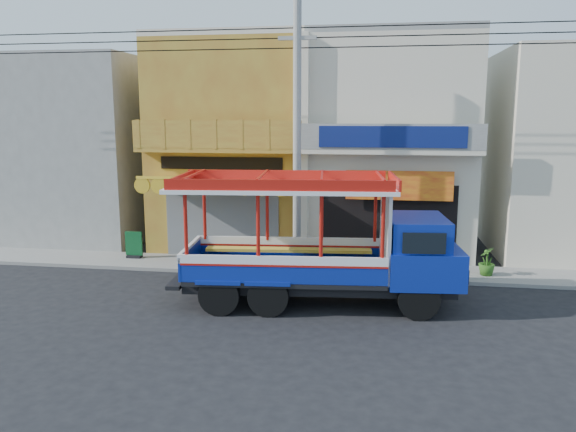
{
  "coord_description": "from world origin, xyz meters",
  "views": [
    {
      "loc": [
        1.53,
        -14.55,
        5.22
      ],
      "look_at": [
        -1.17,
        2.5,
        2.14
      ],
      "focal_mm": 35.0,
      "sensor_mm": 36.0,
      "label": 1
    }
  ],
  "objects_px": {
    "green_sign": "(134,247)",
    "potted_plant_c": "(487,261)",
    "songthaew_truck": "(338,243)",
    "potted_plant_a": "(386,254)",
    "utility_pole": "(302,122)",
    "potted_plant_b": "(409,260)"
  },
  "relations": [
    {
      "from": "utility_pole",
      "to": "green_sign",
      "type": "distance_m",
      "value": 7.79
    },
    {
      "from": "songthaew_truck",
      "to": "potted_plant_a",
      "type": "distance_m",
      "value": 4.14
    },
    {
      "from": "utility_pole",
      "to": "potted_plant_a",
      "type": "relative_size",
      "value": 30.29
    },
    {
      "from": "songthaew_truck",
      "to": "potted_plant_c",
      "type": "distance_m",
      "value": 5.8
    },
    {
      "from": "green_sign",
      "to": "potted_plant_c",
      "type": "height_order",
      "value": "green_sign"
    },
    {
      "from": "potted_plant_b",
      "to": "potted_plant_c",
      "type": "height_order",
      "value": "potted_plant_b"
    },
    {
      "from": "songthaew_truck",
      "to": "utility_pole",
      "type": "bearing_deg",
      "value": 116.91
    },
    {
      "from": "utility_pole",
      "to": "potted_plant_a",
      "type": "bearing_deg",
      "value": 19.4
    },
    {
      "from": "potted_plant_a",
      "to": "potted_plant_b",
      "type": "bearing_deg",
      "value": -96.85
    },
    {
      "from": "potted_plant_a",
      "to": "potted_plant_c",
      "type": "height_order",
      "value": "potted_plant_a"
    },
    {
      "from": "songthaew_truck",
      "to": "green_sign",
      "type": "bearing_deg",
      "value": 154.34
    },
    {
      "from": "potted_plant_b",
      "to": "potted_plant_c",
      "type": "relative_size",
      "value": 1.06
    },
    {
      "from": "potted_plant_a",
      "to": "potted_plant_b",
      "type": "distance_m",
      "value": 1.07
    },
    {
      "from": "green_sign",
      "to": "potted_plant_a",
      "type": "height_order",
      "value": "green_sign"
    },
    {
      "from": "green_sign",
      "to": "potted_plant_b",
      "type": "bearing_deg",
      "value": -4.45
    },
    {
      "from": "green_sign",
      "to": "potted_plant_c",
      "type": "distance_m",
      "value": 12.29
    },
    {
      "from": "utility_pole",
      "to": "potted_plant_a",
      "type": "distance_m",
      "value": 5.33
    },
    {
      "from": "songthaew_truck",
      "to": "green_sign",
      "type": "xyz_separation_m",
      "value": [
        -7.67,
        3.69,
        -1.24
      ]
    },
    {
      "from": "utility_pole",
      "to": "green_sign",
      "type": "xyz_separation_m",
      "value": [
        -6.28,
        0.95,
        -4.51
      ]
    },
    {
      "from": "utility_pole",
      "to": "potted_plant_c",
      "type": "bearing_deg",
      "value": 5.41
    },
    {
      "from": "utility_pole",
      "to": "songthaew_truck",
      "type": "xyz_separation_m",
      "value": [
        1.39,
        -2.74,
        -3.27
      ]
    },
    {
      "from": "green_sign",
      "to": "potted_plant_c",
      "type": "xyz_separation_m",
      "value": [
        12.28,
        -0.38,
        0.05
      ]
    }
  ]
}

